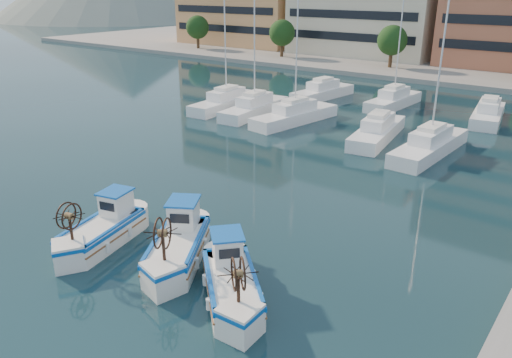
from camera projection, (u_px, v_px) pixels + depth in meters
ground at (186, 269)px, 21.08m from camera, size 300.00×300.00×0.00m
hill_west at (125, 17)px, 181.56m from camera, size 180.00×180.00×60.00m
yacht_marina at (387, 117)px, 43.19m from camera, size 37.22×21.61×11.50m
fishing_boat_a at (104, 228)px, 22.94m from camera, size 2.85×4.68×2.84m
fishing_boat_b at (178, 243)px, 21.50m from camera, size 4.06×4.95×3.01m
fishing_boat_c at (231, 280)px, 18.92m from camera, size 4.44×4.28×2.83m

